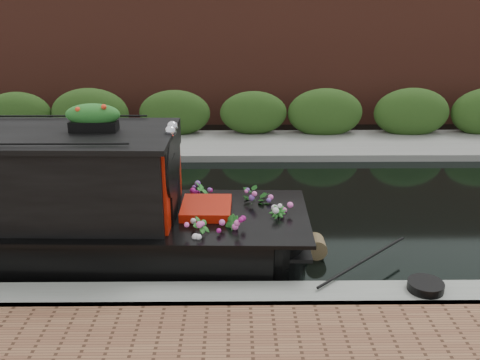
{
  "coord_description": "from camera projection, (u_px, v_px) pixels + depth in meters",
  "views": [
    {
      "loc": [
        1.75,
        -9.52,
        4.19
      ],
      "look_at": [
        1.84,
        -0.6,
        0.87
      ],
      "focal_mm": 40.0,
      "sensor_mm": 36.0,
      "label": 1
    }
  ],
  "objects": [
    {
      "name": "ground",
      "position": [
        145.0,
        212.0,
        10.36
      ],
      "size": [
        80.0,
        80.0,
        0.0
      ],
      "primitive_type": "plane",
      "color": "black",
      "rests_on": "ground"
    },
    {
      "name": "near_bank_coping",
      "position": [
        107.0,
        309.0,
        7.27
      ],
      "size": [
        40.0,
        0.6,
        0.5
      ],
      "primitive_type": "cube",
      "color": "gray",
      "rests_on": "ground"
    },
    {
      "name": "far_bank_path",
      "position": [
        170.0,
        148.0,
        14.3
      ],
      "size": [
        40.0,
        2.4,
        0.34
      ],
      "primitive_type": "cube",
      "color": "gray",
      "rests_on": "ground"
    },
    {
      "name": "far_hedge",
      "position": [
        173.0,
        139.0,
        15.14
      ],
      "size": [
        40.0,
        1.1,
        2.8
      ],
      "primitive_type": "cube",
      "color": "#264517",
      "rests_on": "ground"
    },
    {
      "name": "far_brick_wall",
      "position": [
        180.0,
        121.0,
        17.11
      ],
      "size": [
        40.0,
        1.0,
        8.0
      ],
      "primitive_type": "cube",
      "color": "#5B2A1E",
      "rests_on": "ground"
    },
    {
      "name": "rope_fender",
      "position": [
        316.0,
        246.0,
        8.65
      ],
      "size": [
        0.33,
        0.36,
        0.33
      ],
      "primitive_type": "cylinder",
      "rotation": [
        1.57,
        0.0,
        0.0
      ],
      "color": "brown",
      "rests_on": "ground"
    },
    {
      "name": "coiled_mooring_rope",
      "position": [
        426.0,
        286.0,
        7.25
      ],
      "size": [
        0.49,
        0.49,
        0.12
      ],
      "primitive_type": "cylinder",
      "color": "black",
      "rests_on": "near_bank_coping"
    }
  ]
}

